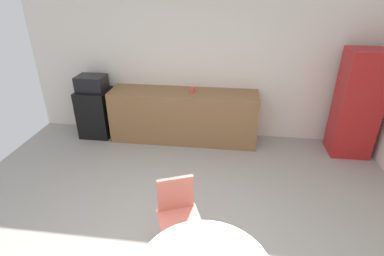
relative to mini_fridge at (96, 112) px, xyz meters
name	(u,v)px	position (x,y,z in m)	size (l,w,h in m)	color
wall_back	(198,63)	(1.82, 0.35, 0.87)	(6.00, 0.10, 2.60)	silver
counter_block	(184,116)	(1.61, 0.00, 0.02)	(2.53, 0.60, 0.90)	brown
mini_fridge	(96,112)	(0.00, 0.00, 0.00)	(0.54, 0.54, 0.86)	black
microwave	(92,83)	(0.00, 0.00, 0.56)	(0.48, 0.38, 0.26)	black
locker_cabinet	(357,104)	(4.37, -0.10, 0.42)	(0.60, 0.50, 1.71)	#B21E1E
chair_coral	(178,208)	(1.92, -2.42, 0.09)	(0.55, 0.55, 0.83)	silver
mug_white	(192,90)	(1.76, 0.00, 0.52)	(0.13, 0.08, 0.09)	#D84C4C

